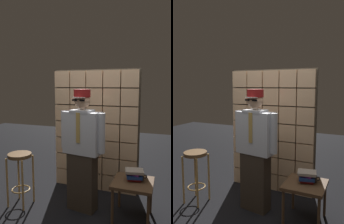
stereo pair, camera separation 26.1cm
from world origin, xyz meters
TOP-DOWN VIEW (x-y plane):
  - glass_block_wall at (0.00, 1.15)m, footprint 1.47×0.10m
  - standing_person at (0.04, 0.46)m, footprint 0.69×0.32m
  - bar_stool at (-0.86, 0.26)m, footprint 0.34×0.34m
  - side_table at (0.75, 0.48)m, footprint 0.52×0.52m
  - book_stack at (0.75, 0.53)m, footprint 0.27×0.23m
  - coffee_mug at (0.84, 0.57)m, footprint 0.13×0.08m

SIDE VIEW (x-z plane):
  - side_table at x=0.75m, z-range 0.19..0.70m
  - coffee_mug at x=0.84m, z-range 0.51..0.61m
  - bar_stool at x=-0.86m, z-range 0.19..0.97m
  - book_stack at x=0.75m, z-range 0.52..0.66m
  - standing_person at x=0.04m, z-range 0.04..1.75m
  - glass_block_wall at x=0.00m, z-range -0.02..2.03m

